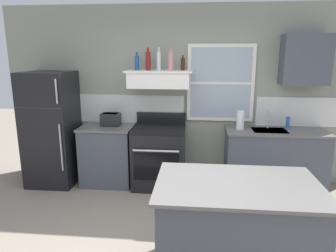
{
  "coord_description": "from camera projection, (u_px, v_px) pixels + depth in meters",
  "views": [
    {
      "loc": [
        0.31,
        -2.52,
        1.98
      ],
      "look_at": [
        -0.05,
        1.2,
        1.1
      ],
      "focal_mm": 32.86,
      "sensor_mm": 36.0,
      "label": 1
    }
  ],
  "objects": [
    {
      "name": "back_wall",
      "position": [
        180.0,
        95.0,
        4.77
      ],
      "size": [
        5.4,
        0.11,
        2.7
      ],
      "color": "gray",
      "rests_on": "ground_plane"
    },
    {
      "name": "paper_towel_roll",
      "position": [
        240.0,
        120.0,
        4.44
      ],
      "size": [
        0.11,
        0.11,
        0.27
      ],
      "primitive_type": "cylinder",
      "color": "white",
      "rests_on": "counter_right_with_sink"
    },
    {
      "name": "bottle_blue_liqueur",
      "position": [
        137.0,
        63.0,
        4.47
      ],
      "size": [
        0.07,
        0.07,
        0.26
      ],
      "color": "#1E478C",
      "rests_on": "range_hood_shelf"
    },
    {
      "name": "bottle_rose_pink",
      "position": [
        171.0,
        61.0,
        4.35
      ],
      "size": [
        0.07,
        0.07,
        0.31
      ],
      "color": "#C67F84",
      "rests_on": "range_hood_shelf"
    },
    {
      "name": "bottle_red_label_wine",
      "position": [
        148.0,
        61.0,
        4.43
      ],
      "size": [
        0.07,
        0.07,
        0.32
      ],
      "color": "maroon",
      "rests_on": "range_hood_shelf"
    },
    {
      "name": "refrigerator",
      "position": [
        52.0,
        129.0,
        4.69
      ],
      "size": [
        0.7,
        0.72,
        1.72
      ],
      "color": "black",
      "rests_on": "ground_plane"
    },
    {
      "name": "sink_faucet",
      "position": [
        269.0,
        117.0,
        4.48
      ],
      "size": [
        0.03,
        0.17,
        0.28
      ],
      "color": "silver",
      "rests_on": "counter_right_with_sink"
    },
    {
      "name": "kitchen_island",
      "position": [
        235.0,
        231.0,
        2.71
      ],
      "size": [
        1.4,
        0.9,
        0.91
      ],
      "color": "#474C56",
      "rests_on": "ground_plane"
    },
    {
      "name": "counter_left_of_stove",
      "position": [
        108.0,
        155.0,
        4.76
      ],
      "size": [
        0.79,
        0.63,
        0.91
      ],
      "color": "#474C56",
      "rests_on": "ground_plane"
    },
    {
      "name": "stove_range",
      "position": [
        159.0,
        156.0,
        4.65
      ],
      "size": [
        0.76,
        0.69,
        1.09
      ],
      "color": "black",
      "rests_on": "ground_plane"
    },
    {
      "name": "counter_right_with_sink",
      "position": [
        274.0,
        160.0,
        4.52
      ],
      "size": [
        1.43,
        0.63,
        0.91
      ],
      "color": "#474C56",
      "rests_on": "ground_plane"
    },
    {
      "name": "dish_soap_bottle",
      "position": [
        288.0,
        123.0,
        4.48
      ],
      "size": [
        0.06,
        0.06,
        0.18
      ],
      "primitive_type": "cylinder",
      "color": "blue",
      "rests_on": "counter_right_with_sink"
    },
    {
      "name": "range_hood_shelf",
      "position": [
        159.0,
        79.0,
        4.47
      ],
      "size": [
        0.96,
        0.52,
        0.24
      ],
      "color": "white"
    },
    {
      "name": "bottle_brown_stout",
      "position": [
        183.0,
        64.0,
        4.45
      ],
      "size": [
        0.06,
        0.06,
        0.22
      ],
      "color": "#381E0F",
      "rests_on": "range_hood_shelf"
    },
    {
      "name": "bottle_clear_tall",
      "position": [
        159.0,
        61.0,
        4.43
      ],
      "size": [
        0.06,
        0.06,
        0.33
      ],
      "color": "silver",
      "rests_on": "range_hood_shelf"
    },
    {
      "name": "upper_cabinet_right",
      "position": [
        305.0,
        60.0,
        4.29
      ],
      "size": [
        0.64,
        0.32,
        0.7
      ],
      "color": "#474C56"
    },
    {
      "name": "toaster",
      "position": [
        111.0,
        119.0,
        4.68
      ],
      "size": [
        0.3,
        0.2,
        0.19
      ],
      "color": "black",
      "rests_on": "counter_left_of_stove"
    }
  ]
}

